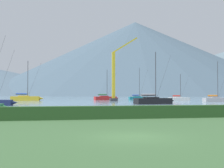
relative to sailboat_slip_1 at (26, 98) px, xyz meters
name	(u,v)px	position (x,y,z in m)	size (l,w,h in m)	color
ground_plane	(133,137)	(13.03, -75.09, -0.77)	(1000.00, 1000.00, 0.00)	#385B33
harbor_water	(65,97)	(13.03, 61.91, -0.77)	(320.00, 246.00, 0.00)	slate
hedge_line	(102,112)	(13.03, -64.09, -0.20)	(80.00, 1.20, 1.15)	#284C23
sailboat_slip_1	(26,98)	(0.00, 0.00, 0.00)	(9.33, 2.89, 11.72)	gold
sailboat_slip_2	(216,99)	(49.16, -20.41, -0.15)	(7.46, 2.35, 10.33)	#9E9EA3
sailboat_slip_3	(179,99)	(43.62, -9.87, -0.21)	(6.90, 2.48, 7.72)	white
sailboat_slip_4	(106,98)	(24.22, 2.78, -0.11)	(8.24, 3.44, 9.65)	red
sailboat_slip_6	(153,100)	(28.70, -31.39, -0.03)	(9.11, 3.87, 10.86)	black
sailboat_slip_7	(138,98)	(35.93, 6.35, -0.17)	(7.07, 2.22, 10.66)	#19707A
dock_crane	(115,79)	(24.74, -9.41, 5.40)	(7.86, 2.00, 18.01)	#333338
distant_hill_central_peak	(135,58)	(95.00, 231.65, 39.97)	(327.59, 327.59, 81.50)	#425666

